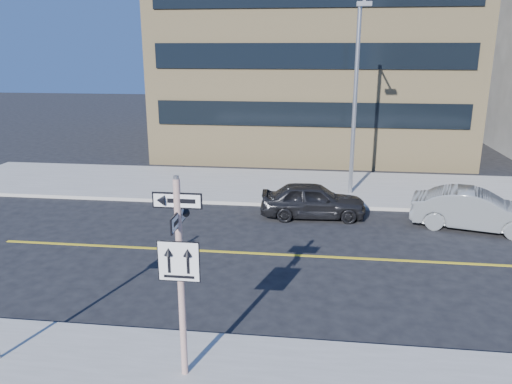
# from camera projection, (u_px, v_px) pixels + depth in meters

# --- Properties ---
(ground) EXTENTS (120.00, 120.00, 0.00)m
(ground) POSITION_uv_depth(u_px,v_px,m) (211.00, 316.00, 12.37)
(ground) COLOR black
(ground) RESTS_ON ground
(sign_pole) EXTENTS (0.92, 0.92, 4.06)m
(sign_pole) POSITION_uv_depth(u_px,v_px,m) (180.00, 268.00, 9.30)
(sign_pole) COLOR silver
(sign_pole) RESTS_ON near_sidewalk
(parked_car_a) EXTENTS (1.87, 4.14, 1.38)m
(parked_car_a) POSITION_uv_depth(u_px,v_px,m) (313.00, 200.00, 19.41)
(parked_car_a) COLOR black
(parked_car_a) RESTS_ON ground
(parked_car_b) EXTENTS (2.61, 4.69, 1.46)m
(parked_car_b) POSITION_uv_depth(u_px,v_px,m) (475.00, 210.00, 18.09)
(parked_car_b) COLOR slate
(parked_car_b) RESTS_ON ground
(streetlight_a) EXTENTS (0.55, 2.25, 8.00)m
(streetlight_a) POSITION_uv_depth(u_px,v_px,m) (356.00, 89.00, 20.83)
(streetlight_a) COLOR gray
(streetlight_a) RESTS_ON far_sidewalk
(building_brick) EXTENTS (18.00, 18.00, 18.00)m
(building_brick) POSITION_uv_depth(u_px,v_px,m) (315.00, 8.00, 33.47)
(building_brick) COLOR tan
(building_brick) RESTS_ON ground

